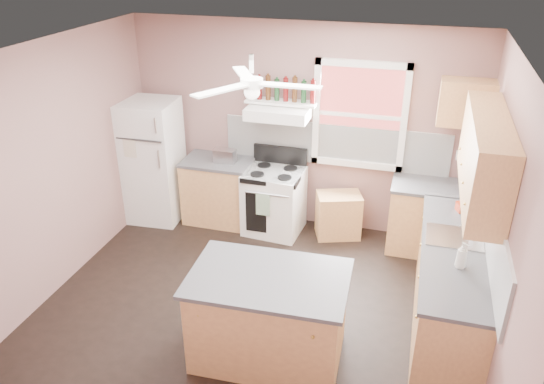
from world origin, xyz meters
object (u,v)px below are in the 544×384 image
(toaster, at_px, (225,156))
(stove, at_px, (274,201))
(island, at_px, (269,318))
(cart, at_px, (338,217))
(refrigerator, at_px, (153,161))

(toaster, distance_m, stove, 0.89)
(island, bearing_deg, stove, 102.11)
(toaster, bearing_deg, stove, -3.08)
(stove, bearing_deg, cart, 10.87)
(refrigerator, height_order, stove, refrigerator)
(cart, bearing_deg, stove, 166.99)
(stove, relative_size, cart, 1.54)
(refrigerator, height_order, cart, refrigerator)
(toaster, xyz_separation_m, island, (1.28, -2.32, -0.56))
(cart, bearing_deg, refrigerator, 164.23)
(refrigerator, bearing_deg, island, -47.91)
(stove, height_order, cart, stove)
(cart, height_order, island, island)
(refrigerator, bearing_deg, toaster, 2.36)
(cart, distance_m, island, 2.40)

